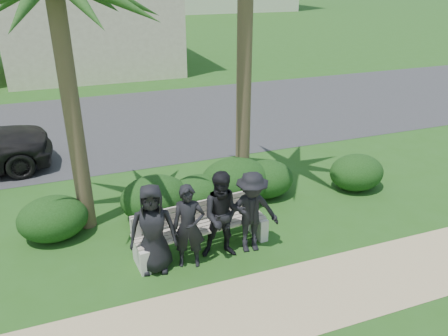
% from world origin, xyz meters
% --- Properties ---
extents(ground, '(160.00, 160.00, 0.00)m').
position_xyz_m(ground, '(0.00, 0.00, 0.00)').
color(ground, '#245117').
rests_on(ground, ground).
extents(footpath, '(30.00, 1.60, 0.01)m').
position_xyz_m(footpath, '(0.00, -1.80, 0.00)').
color(footpath, tan).
rests_on(footpath, ground).
extents(asphalt_street, '(160.00, 8.00, 0.01)m').
position_xyz_m(asphalt_street, '(0.00, 8.00, 0.00)').
color(asphalt_street, '#2D2D30').
rests_on(asphalt_street, ground).
extents(park_bench, '(2.55, 0.81, 0.87)m').
position_xyz_m(park_bench, '(-0.70, 0.03, 0.39)').
color(park_bench, '#B0A294').
rests_on(park_bench, ground).
extents(man_a, '(0.88, 0.67, 1.63)m').
position_xyz_m(man_a, '(-1.65, -0.27, 0.81)').
color(man_a, black).
rests_on(man_a, ground).
extents(man_b, '(0.65, 0.52, 1.55)m').
position_xyz_m(man_b, '(-1.05, -0.35, 0.77)').
color(man_b, black).
rests_on(man_b, ground).
extents(man_c, '(0.94, 0.82, 1.66)m').
position_xyz_m(man_c, '(-0.39, -0.29, 0.83)').
color(man_c, black).
rests_on(man_c, ground).
extents(man_d, '(1.09, 0.71, 1.58)m').
position_xyz_m(man_d, '(0.14, -0.30, 0.79)').
color(man_d, black).
rests_on(man_d, ground).
extents(hedge_a, '(1.32, 1.09, 0.86)m').
position_xyz_m(hedge_a, '(-3.28, 1.43, 0.43)').
color(hedge_a, black).
rests_on(hedge_a, ground).
extents(hedge_b, '(1.45, 1.20, 0.95)m').
position_xyz_m(hedge_b, '(-1.26, 1.49, 0.47)').
color(hedge_b, black).
rests_on(hedge_b, ground).
extents(hedge_c, '(1.25, 1.03, 0.82)m').
position_xyz_m(hedge_c, '(-0.31, 1.46, 0.41)').
color(hedge_c, black).
rests_on(hedge_c, ground).
extents(hedge_d, '(1.58, 1.31, 1.03)m').
position_xyz_m(hedge_d, '(0.58, 1.59, 0.52)').
color(hedge_d, black).
rests_on(hedge_d, ground).
extents(hedge_e, '(1.31, 1.08, 0.86)m').
position_xyz_m(hedge_e, '(1.34, 1.60, 0.43)').
color(hedge_e, black).
rests_on(hedge_e, ground).
extents(hedge_f, '(1.31, 1.09, 0.86)m').
position_xyz_m(hedge_f, '(3.52, 1.18, 0.43)').
color(hedge_f, black).
rests_on(hedge_f, ground).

